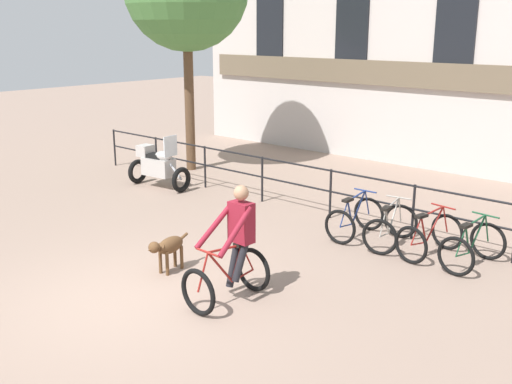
{
  "coord_description": "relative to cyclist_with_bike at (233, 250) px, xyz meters",
  "views": [
    {
      "loc": [
        6.76,
        -4.78,
        3.86
      ],
      "look_at": [
        0.0,
        2.86,
        1.05
      ],
      "focal_mm": 42.0,
      "sensor_mm": 36.0,
      "label": 1
    }
  ],
  "objects": [
    {
      "name": "dog",
      "position": [
        -1.49,
        0.03,
        -0.33
      ],
      "size": [
        0.29,
        0.93,
        0.62
      ],
      "rotation": [
        0.0,
        0.0,
        0.12
      ],
      "color": "brown",
      "rests_on": "ground_plane"
    },
    {
      "name": "parked_bicycle_mid_right",
      "position": [
        1.37,
        3.49,
        -0.41
      ],
      "size": [
        0.83,
        1.2,
        0.86
      ],
      "rotation": [
        0.0,
        0.0,
        2.98
      ],
      "color": "black",
      "rests_on": "ground_plane"
    },
    {
      "name": "parked_bicycle_far_end",
      "position": [
        2.13,
        3.49,
        -0.41
      ],
      "size": [
        0.78,
        1.18,
        0.86
      ],
      "rotation": [
        0.0,
        0.0,
        3.03
      ],
      "color": "black",
      "rests_on": "ground_plane"
    },
    {
      "name": "ground_plane",
      "position": [
        -1.17,
        -1.05,
        -0.76
      ],
      "size": [
        60.0,
        60.0,
        0.0
      ],
      "primitive_type": "plane",
      "color": "gray"
    },
    {
      "name": "parked_motorcycle",
      "position": [
        -5.8,
        3.39,
        -0.2
      ],
      "size": [
        1.68,
        0.78,
        1.35
      ],
      "rotation": [
        0.0,
        0.0,
        1.67
      ],
      "color": "black",
      "rests_on": "ground_plane"
    },
    {
      "name": "cyclist_with_bike",
      "position": [
        0.0,
        0.0,
        0.0
      ],
      "size": [
        0.72,
        1.19,
        1.7
      ],
      "rotation": [
        0.0,
        0.0,
        -0.03
      ],
      "color": "black",
      "rests_on": "ground_plane"
    },
    {
      "name": "canal_railing",
      "position": [
        -1.17,
        4.15,
        -0.05
      ],
      "size": [
        15.05,
        0.05,
        1.05
      ],
      "color": "black",
      "rests_on": "ground_plane"
    },
    {
      "name": "building_facade",
      "position": [
        -1.17,
        9.94,
        3.55
      ],
      "size": [
        18.0,
        0.72,
        8.66
      ],
      "color": "beige",
      "rests_on": "ground_plane"
    },
    {
      "name": "parked_bicycle_mid_left",
      "position": [
        0.61,
        3.49,
        -0.41
      ],
      "size": [
        0.82,
        1.19,
        0.86
      ],
      "rotation": [
        0.0,
        0.0,
        3.29
      ],
      "color": "black",
      "rests_on": "ground_plane"
    },
    {
      "name": "parked_bicycle_near_lamp",
      "position": [
        -0.15,
        3.49,
        -0.41
      ],
      "size": [
        0.69,
        1.13,
        0.86
      ],
      "rotation": [
        0.0,
        0.0,
        3.17
      ],
      "color": "black",
      "rests_on": "ground_plane"
    }
  ]
}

